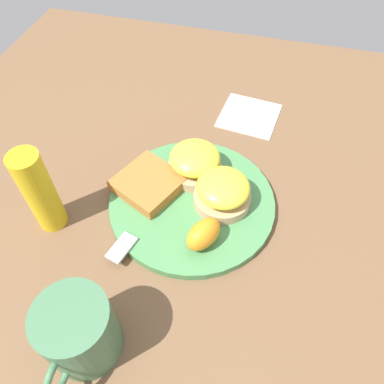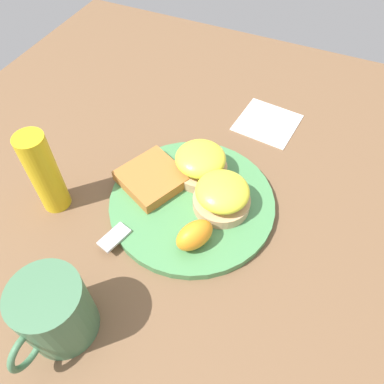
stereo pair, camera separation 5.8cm
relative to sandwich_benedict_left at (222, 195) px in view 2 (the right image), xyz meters
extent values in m
plane|color=brown|center=(0.01, -0.05, -0.04)|extent=(1.10, 1.10, 0.00)
cylinder|color=#47844C|center=(0.01, -0.05, -0.03)|extent=(0.27, 0.27, 0.01)
cylinder|color=tan|center=(0.00, 0.00, -0.02)|extent=(0.09, 0.09, 0.02)
ellipsoid|color=yellow|center=(0.00, 0.00, 0.01)|extent=(0.08, 0.08, 0.04)
cylinder|color=tan|center=(-0.05, -0.06, -0.02)|extent=(0.09, 0.09, 0.02)
ellipsoid|color=yellow|center=(-0.05, -0.06, 0.01)|extent=(0.08, 0.08, 0.04)
cube|color=#AB662D|center=(0.00, -0.12, -0.02)|extent=(0.13, 0.13, 0.02)
ellipsoid|color=orange|center=(0.08, -0.01, 0.00)|extent=(0.07, 0.06, 0.04)
cube|color=silver|center=(-0.02, -0.08, -0.02)|extent=(0.12, 0.04, 0.00)
cube|color=silver|center=(0.12, -0.12, -0.02)|extent=(0.05, 0.04, 0.00)
cylinder|color=#42704C|center=(0.25, -0.12, 0.01)|extent=(0.09, 0.09, 0.10)
torus|color=#42704C|center=(0.30, -0.12, 0.02)|extent=(0.05, 0.01, 0.05)
cube|color=white|center=(-0.24, 0.01, -0.04)|extent=(0.12, 0.12, 0.00)
cylinder|color=gold|center=(0.09, -0.25, 0.03)|extent=(0.04, 0.04, 0.15)
camera|label=1|loc=(0.36, 0.05, 0.45)|focal=35.00mm
camera|label=2|loc=(0.34, 0.10, 0.45)|focal=35.00mm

